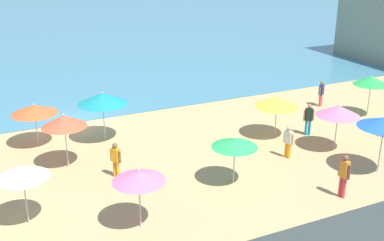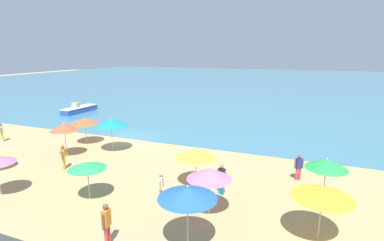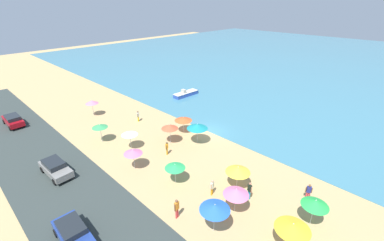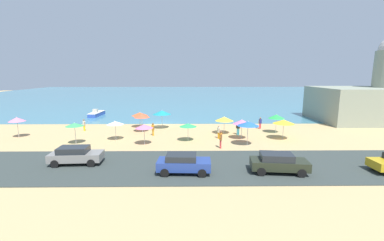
% 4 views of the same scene
% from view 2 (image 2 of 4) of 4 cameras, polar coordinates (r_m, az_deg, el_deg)
% --- Properties ---
extents(ground_plane, '(160.00, 160.00, 0.00)m').
position_cam_2_polar(ground_plane, '(26.98, -12.17, -3.43)').
color(ground_plane, tan).
extents(sea, '(150.00, 110.00, 0.05)m').
position_cam_2_polar(sea, '(78.12, 10.95, 7.30)').
color(sea, teal).
rests_on(sea, ground_plane).
extents(beach_umbrella_0, '(1.94, 1.94, 2.10)m').
position_cam_2_polar(beach_umbrella_0, '(16.27, -19.34, -8.07)').
color(beach_umbrella_0, '#B2B2B7').
rests_on(beach_umbrella_0, ground_plane).
extents(beach_umbrella_2, '(2.02, 2.02, 2.55)m').
position_cam_2_polar(beach_umbrella_2, '(23.36, -23.16, -1.14)').
color(beach_umbrella_2, '#B2B2B7').
rests_on(beach_umbrella_2, ground_plane).
extents(beach_umbrella_4, '(2.03, 2.03, 2.47)m').
position_cam_2_polar(beach_umbrella_4, '(16.14, 24.25, -7.54)').
color(beach_umbrella_4, '#B2B2B7').
rests_on(beach_umbrella_4, ground_plane).
extents(beach_umbrella_5, '(2.10, 2.10, 2.35)m').
position_cam_2_polar(beach_umbrella_5, '(13.97, 3.32, -10.07)').
color(beach_umbrella_5, '#B2B2B7').
rests_on(beach_umbrella_5, ground_plane).
extents(beach_umbrella_6, '(2.50, 2.50, 2.60)m').
position_cam_2_polar(beach_umbrella_6, '(23.49, -15.17, -0.35)').
color(beach_umbrella_6, '#B2B2B7').
rests_on(beach_umbrella_6, ground_plane).
extents(beach_umbrella_7, '(2.28, 2.28, 2.26)m').
position_cam_2_polar(beach_umbrella_7, '(16.87, 0.76, -6.27)').
color(beach_umbrella_7, '#B2B2B7').
rests_on(beach_umbrella_7, ground_plane).
extents(beach_umbrella_9, '(2.43, 2.43, 2.38)m').
position_cam_2_polar(beach_umbrella_9, '(13.17, 23.61, -12.43)').
color(beach_umbrella_9, '#B2B2B7').
rests_on(beach_umbrella_9, ground_plane).
extents(beach_umbrella_10, '(2.27, 2.27, 2.66)m').
position_cam_2_polar(beach_umbrella_10, '(11.46, -0.87, -13.60)').
color(beach_umbrella_10, '#B2B2B7').
rests_on(beach_umbrella_10, ground_plane).
extents(beach_umbrella_12, '(2.28, 2.28, 2.21)m').
position_cam_2_polar(beach_umbrella_12, '(26.17, -19.74, -0.10)').
color(beach_umbrella_12, '#B2B2B7').
rests_on(beach_umbrella_12, ground_plane).
extents(bather_0, '(0.54, 0.34, 1.72)m').
position_cam_2_polar(bather_0, '(16.24, 5.67, -10.78)').
color(bather_0, teal).
rests_on(bather_0, ground_plane).
extents(bather_1, '(0.38, 0.49, 1.60)m').
position_cam_2_polar(bather_1, '(21.23, -23.31, -6.22)').
color(bather_1, gold).
rests_on(bather_1, ground_plane).
extents(bather_2, '(0.43, 0.43, 1.59)m').
position_cam_2_polar(bather_2, '(30.12, -32.51, -1.75)').
color(bather_2, yellow).
rests_on(bather_2, ground_plane).
extents(bather_3, '(0.51, 0.37, 1.60)m').
position_cam_2_polar(bather_3, '(19.00, 19.67, -8.14)').
color(bather_3, '#D63A44').
rests_on(bather_3, ground_plane).
extents(bather_4, '(0.26, 0.57, 1.83)m').
position_cam_2_polar(bather_4, '(12.68, -15.96, -18.22)').
color(bather_4, '#D53C40').
rests_on(bather_4, ground_plane).
extents(bather_5, '(0.32, 0.55, 1.59)m').
position_cam_2_polar(bather_5, '(15.57, -5.96, -12.18)').
color(bather_5, orange).
rests_on(bather_5, ground_plane).
extents(skiff_nearshore, '(1.61, 5.33, 1.29)m').
position_cam_2_polar(skiff_nearshore, '(40.05, -20.66, 2.02)').
color(skiff_nearshore, '#304DA7').
rests_on(skiff_nearshore, sea).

